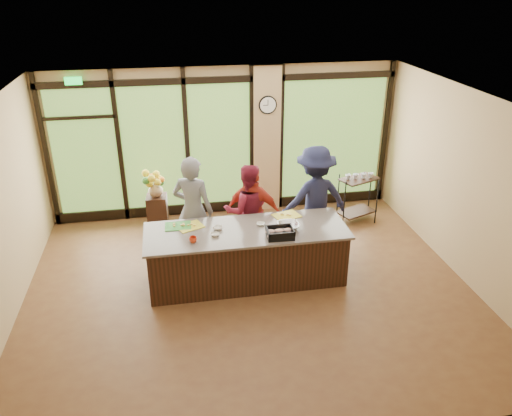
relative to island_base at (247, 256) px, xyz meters
name	(u,v)px	position (x,y,z in m)	size (l,w,h in m)	color
floor	(250,289)	(0.00, -0.30, -0.44)	(7.00, 7.00, 0.00)	brown
ceiling	(249,103)	(0.00, -0.30, 2.56)	(7.00, 7.00, 0.00)	silver
back_wall	(225,142)	(0.00, 2.70, 1.06)	(7.00, 7.00, 0.00)	tan
right_wall	(467,188)	(3.50, -0.30, 1.06)	(6.00, 6.00, 0.00)	tan
window_wall	(233,147)	(0.16, 2.65, 0.95)	(6.90, 0.12, 3.00)	tan
island_base	(247,256)	(0.00, 0.00, 0.00)	(3.10, 1.00, 0.88)	black
countertop	(246,231)	(0.00, 0.00, 0.46)	(3.20, 1.10, 0.04)	gray
wall_clock	(268,105)	(0.85, 2.57, 1.81)	(0.36, 0.04, 0.36)	black
cook_left	(193,211)	(-0.79, 0.75, 0.52)	(0.70, 0.46, 1.92)	slate
cook_midleft	(248,211)	(0.15, 0.83, 0.41)	(0.82, 0.64, 1.69)	maroon
cook_midright	(254,213)	(0.25, 0.78, 0.38)	(0.97, 0.40, 1.65)	#AC291A
cook_right	(314,199)	(1.36, 0.86, 0.53)	(1.25, 0.72, 1.93)	#191C38
roasting_pan	(280,235)	(0.47, -0.32, 0.52)	(0.41, 0.32, 0.07)	black
mixing_bowl	(288,226)	(0.66, -0.07, 0.52)	(0.34, 0.34, 0.08)	silver
cutting_board_left	(178,226)	(-1.06, 0.31, 0.49)	(0.41, 0.31, 0.01)	green
cutting_board_center	(190,226)	(-0.87, 0.26, 0.49)	(0.40, 0.30, 0.01)	yellow
cutting_board_right	(287,216)	(0.74, 0.36, 0.49)	(0.42, 0.31, 0.01)	yellow
prep_bowl_near	(218,228)	(-0.44, 0.09, 0.50)	(0.15, 0.15, 0.05)	silver
prep_bowl_mid	(215,235)	(-0.51, -0.11, 0.50)	(0.13, 0.13, 0.04)	silver
prep_bowl_far	(261,224)	(0.25, 0.12, 0.50)	(0.13, 0.13, 0.03)	silver
red_ramekin	(193,240)	(-0.85, -0.26, 0.53)	(0.12, 0.12, 0.09)	red
flower_stand	(158,214)	(-1.41, 1.95, -0.06)	(0.38, 0.38, 0.76)	black
flower_vase	(156,189)	(-1.41, 1.95, 0.46)	(0.28, 0.28, 0.29)	#947450
bar_cart	(358,193)	(2.53, 1.74, 0.17)	(0.85, 0.67, 1.02)	black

